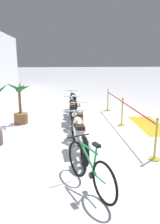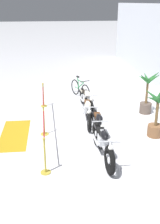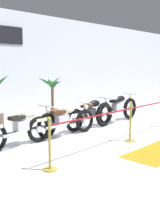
% 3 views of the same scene
% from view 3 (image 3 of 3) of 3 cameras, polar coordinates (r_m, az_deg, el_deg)
% --- Properties ---
extents(ground_plane, '(120.00, 120.00, 0.00)m').
position_cam_3_polar(ground_plane, '(8.19, 3.03, -4.68)').
color(ground_plane, silver).
extents(motorcycle_cream_0, '(2.40, 0.62, 0.93)m').
position_cam_3_polar(motorcycle_cream_0, '(7.21, -11.49, -3.03)').
color(motorcycle_cream_0, black).
rests_on(motorcycle_cream_0, ground).
extents(motorcycle_cream_1, '(2.35, 0.62, 0.93)m').
position_cam_3_polar(motorcycle_cream_1, '(7.90, -3.33, -1.79)').
color(motorcycle_cream_1, black).
rests_on(motorcycle_cream_1, ground).
extents(motorcycle_black_2, '(2.19, 0.62, 0.94)m').
position_cam_3_polar(motorcycle_black_2, '(8.98, 2.24, -0.39)').
color(motorcycle_black_2, black).
rests_on(motorcycle_black_2, ground).
extents(motorcycle_black_3, '(2.43, 0.62, 0.98)m').
position_cam_3_polar(motorcycle_black_3, '(9.93, 7.68, 0.62)').
color(motorcycle_black_3, black).
rests_on(motorcycle_black_3, ground).
extents(potted_palm_left_of_row, '(0.95, 0.95, 1.66)m').
position_cam_3_polar(potted_palm_left_of_row, '(10.37, -5.68, 2.19)').
color(potted_palm_left_of_row, brown).
rests_on(potted_palm_left_of_row, ground).
extents(stanchion_far_left, '(5.29, 0.28, 1.05)m').
position_cam_3_polar(stanchion_far_left, '(6.44, 3.78, -2.64)').
color(stanchion_far_left, gold).
rests_on(stanchion_far_left, ground).
extents(stanchion_mid_left, '(0.28, 0.28, 1.05)m').
position_cam_3_polar(stanchion_mid_left, '(7.57, 10.17, -3.21)').
color(stanchion_mid_left, gold).
rests_on(stanchion_mid_left, ground).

